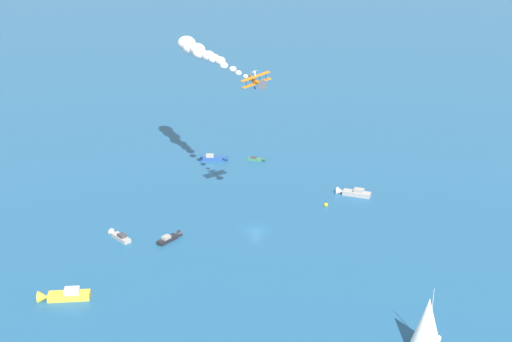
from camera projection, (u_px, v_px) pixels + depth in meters
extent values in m
plane|color=#1E517A|center=(256.00, 230.00, 178.22)|extent=(2000.00, 2000.00, 0.00)
cube|color=gold|center=(69.00, 296.00, 148.34)|extent=(8.77, 6.72, 1.37)
cone|color=gold|center=(43.00, 297.00, 147.89)|extent=(3.28, 3.48, 2.74)
cube|color=silver|center=(72.00, 291.00, 147.95)|extent=(3.70, 3.42, 1.03)
cube|color=#9E9993|center=(357.00, 194.00, 198.15)|extent=(7.84, 3.06, 1.23)
cone|color=#9E9993|center=(340.00, 191.00, 199.70)|extent=(2.15, 2.60, 2.45)
cube|color=gray|center=(359.00, 190.00, 197.57)|extent=(2.83, 2.17, 0.92)
cube|color=#9E9993|center=(121.00, 238.00, 173.40)|extent=(6.24, 4.03, 0.95)
cone|color=#9E9993|center=(113.00, 233.00, 175.91)|extent=(2.14, 2.34, 1.91)
cube|color=#38383D|center=(122.00, 235.00, 172.79)|extent=(2.51, 2.20, 0.72)
cube|color=#23478C|center=(212.00, 158.00, 224.11)|extent=(7.19, 4.83, 1.10)
cone|color=#23478C|center=(225.00, 159.00, 224.02)|extent=(2.51, 2.73, 2.21)
cube|color=gray|center=(210.00, 156.00, 223.76)|extent=(2.92, 2.60, 0.83)
cube|color=black|center=(168.00, 240.00, 172.57)|extent=(3.06, 6.03, 0.92)
cone|color=black|center=(178.00, 234.00, 175.16)|extent=(2.12, 1.84, 1.84)
cube|color=gray|center=(166.00, 237.00, 171.96)|extent=(1.88, 2.29, 0.69)
cylinder|color=#B2B2B7|center=(431.00, 316.00, 130.03)|extent=(0.14, 0.14, 11.30)
cone|color=white|center=(428.00, 321.00, 129.40)|extent=(6.80, 6.80, 9.60)
cube|color=#33704C|center=(255.00, 159.00, 223.95)|extent=(4.77, 2.52, 0.73)
cone|color=#33704C|center=(263.00, 160.00, 223.44)|extent=(1.48, 1.70, 1.46)
cube|color=#38383D|center=(254.00, 157.00, 223.78)|extent=(1.83, 1.52, 0.55)
sphere|color=yellow|center=(326.00, 205.00, 191.75)|extent=(1.10, 1.10, 1.10)
cylinder|color=black|center=(326.00, 201.00, 191.36)|extent=(0.08, 0.08, 1.00)
cylinder|color=orange|center=(256.00, 82.00, 164.22)|extent=(5.65, 4.85, 1.07)
cylinder|color=black|center=(262.00, 85.00, 161.79)|extent=(1.22, 1.31, 1.20)
cylinder|color=#4C4C51|center=(262.00, 85.00, 161.44)|extent=(1.76, 2.16, 2.73)
cube|color=orange|center=(257.00, 83.00, 164.09)|extent=(5.45, 6.31, 1.64)
cube|color=orange|center=(255.00, 76.00, 163.36)|extent=(5.45, 6.31, 1.64)
cylinder|color=black|center=(266.00, 76.00, 164.52)|extent=(0.35, 0.41, 1.60)
cylinder|color=black|center=(260.00, 79.00, 164.01)|extent=(0.35, 0.41, 1.60)
cylinder|color=black|center=(253.00, 81.00, 163.44)|extent=(0.35, 0.41, 1.60)
cylinder|color=black|center=(246.00, 83.00, 162.93)|extent=(0.35, 0.41, 1.60)
cube|color=orange|center=(250.00, 77.00, 166.36)|extent=(1.08, 0.96, 1.19)
cube|color=orange|center=(251.00, 79.00, 166.60)|extent=(2.25, 2.48, 0.61)
cylinder|color=black|center=(262.00, 85.00, 164.28)|extent=(0.62, 0.57, 0.61)
cylinder|color=black|center=(255.00, 88.00, 163.71)|extent=(0.62, 0.57, 0.61)
cylinder|color=#262628|center=(255.00, 75.00, 163.16)|extent=(0.23, 0.26, 0.90)
cylinder|color=white|center=(255.00, 74.00, 163.20)|extent=(0.28, 0.31, 0.79)
cylinder|color=white|center=(255.00, 75.00, 163.13)|extent=(0.28, 0.31, 0.79)
cube|color=white|center=(255.00, 72.00, 162.88)|extent=(0.43, 0.47, 0.58)
sphere|color=#9E7051|center=(254.00, 70.00, 162.71)|extent=(0.21, 0.21, 0.21)
cylinder|color=white|center=(256.00, 71.00, 162.97)|extent=(0.44, 0.51, 0.21)
cylinder|color=white|center=(253.00, 72.00, 162.68)|extent=(0.44, 0.51, 0.21)
ellipsoid|color=silver|center=(246.00, 76.00, 168.53)|extent=(1.92, 1.91, 1.18)
ellipsoid|color=silver|center=(238.00, 73.00, 172.09)|extent=(2.54, 2.50, 1.52)
ellipsoid|color=silver|center=(233.00, 69.00, 175.72)|extent=(2.91, 2.89, 1.78)
ellipsoid|color=silver|center=(224.00, 66.00, 178.95)|extent=(3.41, 3.38, 2.11)
ellipsoid|color=silver|center=(220.00, 61.00, 182.63)|extent=(4.67, 4.56, 2.63)
ellipsoid|color=silver|center=(214.00, 59.00, 186.24)|extent=(5.11, 5.06, 3.12)
ellipsoid|color=silver|center=(208.00, 56.00, 189.81)|extent=(6.11, 5.97, 3.43)
ellipsoid|color=silver|center=(200.00, 54.00, 192.98)|extent=(7.39, 7.10, 3.77)
ellipsoid|color=silver|center=(197.00, 49.00, 196.76)|extent=(7.61, 7.39, 4.14)
ellipsoid|color=silver|center=(191.00, 48.00, 200.30)|extent=(8.90, 8.55, 4.53)
ellipsoid|color=silver|center=(187.00, 43.00, 203.66)|extent=(9.46, 9.15, 5.01)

